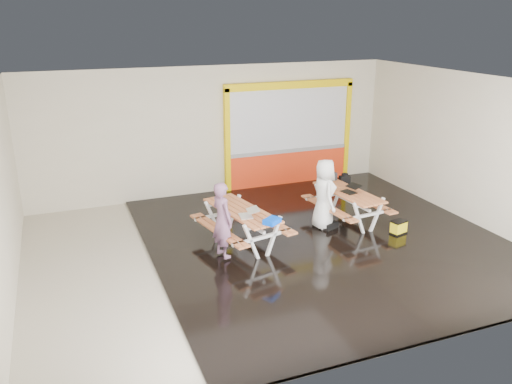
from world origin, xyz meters
name	(u,v)px	position (x,y,z in m)	size (l,w,h in m)	color
room	(272,170)	(0.00, 0.00, 1.75)	(10.02, 8.02, 3.52)	beige
deck	(323,239)	(1.25, 0.00, 0.03)	(7.50, 7.98, 0.05)	black
kiosk	(289,136)	(2.20, 3.93, 1.44)	(3.88, 0.16, 3.00)	#EF3814
picnic_table_left	(242,218)	(-0.53, 0.39, 0.64)	(1.83, 2.35, 0.84)	#BA6737
picnic_table_right	(348,199)	(2.26, 0.70, 0.61)	(1.56, 2.13, 0.80)	#BA6737
person_left	(222,220)	(-1.11, -0.10, 0.87)	(0.57, 0.37, 1.57)	#7A4F6D
person_right	(324,194)	(1.57, 0.62, 0.84)	(0.81, 0.53, 1.65)	white
laptop_left	(248,214)	(-0.53, -0.02, 0.89)	(0.43, 0.40, 0.17)	silver
laptop_right	(350,190)	(2.28, 0.64, 0.85)	(0.46, 0.42, 0.16)	black
blue_pouch	(272,221)	(-0.23, -0.55, 0.89)	(0.34, 0.24, 0.10)	#0041E7
toolbox	(328,177)	(2.21, 1.60, 0.90)	(0.47, 0.33, 0.25)	black
backpack	(344,182)	(2.65, 1.54, 0.74)	(0.28, 0.20, 0.44)	black
dark_case	(329,225)	(1.65, 0.48, 0.12)	(0.38, 0.28, 0.14)	black
fluke_bag	(399,227)	(2.96, -0.39, 0.20)	(0.41, 0.32, 0.31)	black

